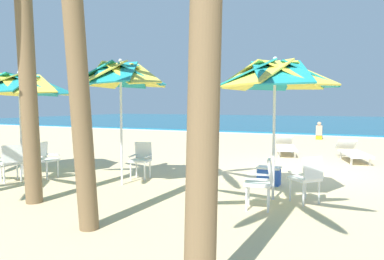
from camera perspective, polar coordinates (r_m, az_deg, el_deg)
ground_plane at (r=9.85m, az=17.54°, el=-6.43°), size 80.00×80.00×0.00m
sea at (r=39.70m, az=22.72°, el=1.28°), size 80.00×36.00×0.10m
surf_foam at (r=21.45m, az=21.28°, el=-0.91°), size 80.00×0.70×0.01m
beach_umbrella_0 at (r=6.59m, az=13.42°, el=8.55°), size 2.25×2.25×2.65m
plastic_chair_0 at (r=6.60m, az=18.38°, el=-7.19°), size 0.63×0.63×0.87m
plastic_chair_1 at (r=6.07m, az=11.44°, el=-8.05°), size 0.53×0.50×0.87m
beach_umbrella_1 at (r=7.80m, az=-11.62°, el=8.64°), size 2.07×2.07×2.77m
plastic_chair_2 at (r=8.51m, az=-8.28°, el=-4.53°), size 0.51×0.54×0.87m
beach_umbrella_2 at (r=9.72m, az=-26.44°, el=6.56°), size 2.56×2.56×2.61m
plastic_chair_3 at (r=9.03m, az=-27.50°, el=-4.45°), size 0.61×0.59×0.87m
plastic_chair_4 at (r=9.19m, az=-23.01°, el=-4.17°), size 0.48×0.45×0.87m
sun_lounger_0 at (r=12.21m, az=24.85°, el=-3.28°), size 1.13×2.23×0.62m
sun_lounger_1 at (r=13.04m, az=15.08°, el=-2.59°), size 1.09×2.23×0.62m
palm_tree_1 at (r=6.89m, az=-25.56°, el=14.28°), size 2.72×3.04×4.68m
cooler_box at (r=7.98m, az=12.48°, el=-7.31°), size 0.50×0.34×0.40m
beachgoer_seated at (r=19.25m, az=20.12°, el=-0.56°), size 0.30×0.93×0.92m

